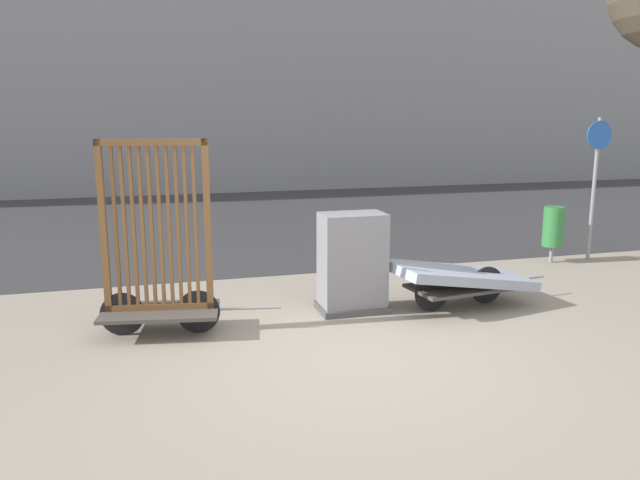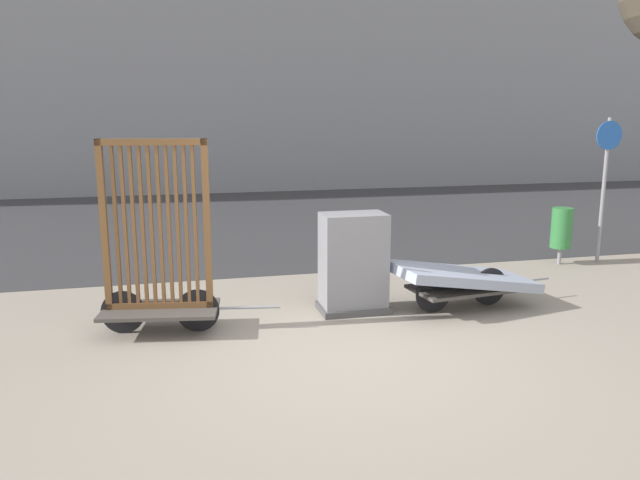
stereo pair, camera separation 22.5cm
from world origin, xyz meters
TOP-DOWN VIEW (x-y plane):
  - ground_plane at (0.00, 0.00)m, footprint 60.00×60.00m
  - road_strip at (0.00, 8.27)m, footprint 56.00×10.01m
  - bike_cart_with_bedframe at (-1.83, 1.15)m, footprint 2.00×0.90m
  - bike_cart_with_mattress at (1.84, 1.15)m, footprint 2.29×1.09m
  - utility_cabinet at (0.47, 1.37)m, footprint 0.84×0.55m
  - trash_bin at (4.42, 2.91)m, footprint 0.33×0.33m
  - sign_post at (5.14, 2.91)m, footprint 0.46×0.06m

SIDE VIEW (x-z plane):
  - ground_plane at x=0.00m, z-range 0.00..0.00m
  - road_strip at x=0.00m, z-range 0.00..0.01m
  - bike_cart_with_mattress at x=1.84m, z-range 0.07..0.70m
  - utility_cabinet at x=0.47m, z-range -0.04..1.18m
  - trash_bin at x=4.42m, z-range 0.13..1.05m
  - bike_cart_with_bedframe at x=-1.83m, z-range -0.30..1.85m
  - sign_post at x=5.14m, z-range 0.30..2.64m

